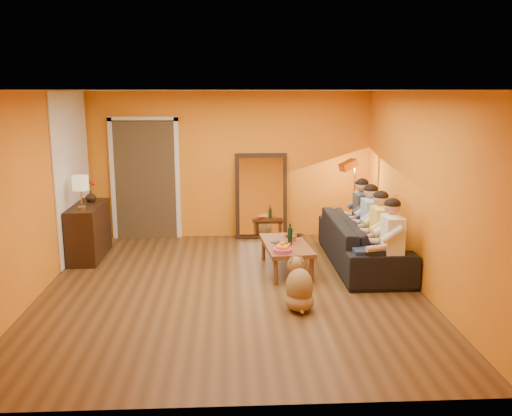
{
  "coord_description": "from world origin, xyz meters",
  "views": [
    {
      "loc": [
        -0.02,
        -6.85,
        2.59
      ],
      "look_at": [
        0.35,
        0.5,
        1.0
      ],
      "focal_mm": 38.0,
      "sensor_mm": 36.0,
      "label": 1
    }
  ],
  "objects_px": {
    "tumbler": "(293,238)",
    "vase": "(91,196)",
    "coffee_table": "(286,257)",
    "person_mid_right": "(370,224)",
    "person_mid_left": "(380,233)",
    "person_far_left": "(392,244)",
    "mirror_frame": "(261,196)",
    "dog": "(299,283)",
    "person_far_right": "(362,216)",
    "laptop": "(295,236)",
    "floor_lamp": "(354,204)",
    "sideboard": "(89,231)",
    "table_lamp": "(81,192)",
    "sofa": "(363,242)",
    "wine_bottle": "(290,234)"
  },
  "relations": [
    {
      "from": "person_mid_left",
      "to": "person_far_right",
      "type": "relative_size",
      "value": 1.0
    },
    {
      "from": "sofa",
      "to": "floor_lamp",
      "type": "relative_size",
      "value": 1.69
    },
    {
      "from": "vase",
      "to": "laptop",
      "type": "bearing_deg",
      "value": -12.82
    },
    {
      "from": "person_mid_left",
      "to": "vase",
      "type": "distance_m",
      "value": 4.56
    },
    {
      "from": "coffee_table",
      "to": "wine_bottle",
      "type": "xyz_separation_m",
      "value": [
        0.05,
        -0.05,
        0.37
      ]
    },
    {
      "from": "person_far_right",
      "to": "sofa",
      "type": "bearing_deg",
      "value": -101.31
    },
    {
      "from": "mirror_frame",
      "to": "laptop",
      "type": "xyz_separation_m",
      "value": [
        0.43,
        -1.56,
        -0.33
      ]
    },
    {
      "from": "sofa",
      "to": "dog",
      "type": "distance_m",
      "value": 2.04
    },
    {
      "from": "vase",
      "to": "coffee_table",
      "type": "bearing_deg",
      "value": -19.6
    },
    {
      "from": "sideboard",
      "to": "sofa",
      "type": "height_order",
      "value": "sideboard"
    },
    {
      "from": "sofa",
      "to": "person_mid_right",
      "type": "relative_size",
      "value": 2.0
    },
    {
      "from": "sideboard",
      "to": "person_far_right",
      "type": "distance_m",
      "value": 4.37
    },
    {
      "from": "person_far_left",
      "to": "mirror_frame",
      "type": "bearing_deg",
      "value": 120.73
    },
    {
      "from": "floor_lamp",
      "to": "tumbler",
      "type": "relative_size",
      "value": 15.22
    },
    {
      "from": "table_lamp",
      "to": "floor_lamp",
      "type": "bearing_deg",
      "value": 10.68
    },
    {
      "from": "person_far_right",
      "to": "tumbler",
      "type": "relative_size",
      "value": 12.9
    },
    {
      "from": "sideboard",
      "to": "person_far_right",
      "type": "xyz_separation_m",
      "value": [
        4.37,
        0.07,
        0.18
      ]
    },
    {
      "from": "sideboard",
      "to": "tumbler",
      "type": "height_order",
      "value": "sideboard"
    },
    {
      "from": "sideboard",
      "to": "laptop",
      "type": "relative_size",
      "value": 4.07
    },
    {
      "from": "tumbler",
      "to": "vase",
      "type": "distance_m",
      "value": 3.34
    },
    {
      "from": "person_mid_left",
      "to": "laptop",
      "type": "distance_m",
      "value": 1.28
    },
    {
      "from": "sideboard",
      "to": "vase",
      "type": "relative_size",
      "value": 6.54
    },
    {
      "from": "mirror_frame",
      "to": "sideboard",
      "type": "height_order",
      "value": "mirror_frame"
    },
    {
      "from": "tumbler",
      "to": "coffee_table",
      "type": "bearing_deg",
      "value": -135.0
    },
    {
      "from": "table_lamp",
      "to": "person_mid_left",
      "type": "xyz_separation_m",
      "value": [
        4.37,
        -0.73,
        -0.49
      ]
    },
    {
      "from": "person_mid_right",
      "to": "vase",
      "type": "bearing_deg",
      "value": 170.55
    },
    {
      "from": "wine_bottle",
      "to": "tumbler",
      "type": "xyz_separation_m",
      "value": [
        0.07,
        0.17,
        -0.11
      ]
    },
    {
      "from": "person_mid_right",
      "to": "vase",
      "type": "relative_size",
      "value": 6.77
    },
    {
      "from": "mirror_frame",
      "to": "tumbler",
      "type": "height_order",
      "value": "mirror_frame"
    },
    {
      "from": "floor_lamp",
      "to": "vase",
      "type": "bearing_deg",
      "value": 161.87
    },
    {
      "from": "person_far_left",
      "to": "vase",
      "type": "bearing_deg",
      "value": 157.3
    },
    {
      "from": "person_mid_right",
      "to": "person_far_right",
      "type": "xyz_separation_m",
      "value": [
        0.0,
        0.55,
        0.0
      ]
    },
    {
      "from": "sideboard",
      "to": "laptop",
      "type": "distance_m",
      "value": 3.26
    },
    {
      "from": "coffee_table",
      "to": "person_far_right",
      "type": "relative_size",
      "value": 1.0
    },
    {
      "from": "mirror_frame",
      "to": "person_mid_right",
      "type": "bearing_deg",
      "value": -44.59
    },
    {
      "from": "person_far_left",
      "to": "laptop",
      "type": "height_order",
      "value": "person_far_left"
    },
    {
      "from": "mirror_frame",
      "to": "sideboard",
      "type": "xyz_separation_m",
      "value": [
        -2.79,
        -1.08,
        -0.34
      ]
    },
    {
      "from": "floor_lamp",
      "to": "person_mid_left",
      "type": "bearing_deg",
      "value": -110.56
    },
    {
      "from": "person_mid_right",
      "to": "person_mid_left",
      "type": "bearing_deg",
      "value": -90.0
    },
    {
      "from": "person_far_right",
      "to": "laptop",
      "type": "distance_m",
      "value": 1.29
    },
    {
      "from": "person_mid_left",
      "to": "vase",
      "type": "height_order",
      "value": "person_mid_left"
    },
    {
      "from": "mirror_frame",
      "to": "dog",
      "type": "relative_size",
      "value": 2.36
    },
    {
      "from": "person_far_left",
      "to": "tumbler",
      "type": "distance_m",
      "value": 1.49
    },
    {
      "from": "laptop",
      "to": "vase",
      "type": "bearing_deg",
      "value": 146.84
    },
    {
      "from": "person_mid_right",
      "to": "laptop",
      "type": "xyz_separation_m",
      "value": [
        -1.15,
        -0.01,
        -0.18
      ]
    },
    {
      "from": "sofa",
      "to": "laptop",
      "type": "bearing_deg",
      "value": 84.68
    },
    {
      "from": "sofa",
      "to": "person_far_left",
      "type": "xyz_separation_m",
      "value": [
        0.13,
        -1.0,
        0.25
      ]
    },
    {
      "from": "person_mid_right",
      "to": "dog",
      "type": "bearing_deg",
      "value": -126.77
    },
    {
      "from": "table_lamp",
      "to": "coffee_table",
      "type": "relative_size",
      "value": 0.42
    },
    {
      "from": "table_lamp",
      "to": "sideboard",
      "type": "bearing_deg",
      "value": 90.0
    }
  ]
}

